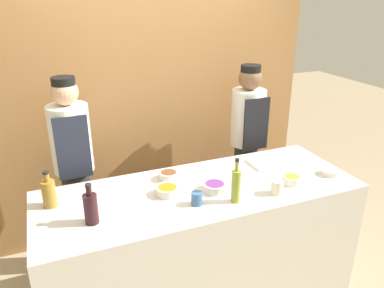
{
  "coord_description": "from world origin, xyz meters",
  "views": [
    {
      "loc": [
        -0.94,
        -2.14,
        2.25
      ],
      "look_at": [
        0.0,
        0.17,
        1.24
      ],
      "focal_mm": 35.0,
      "sensor_mm": 36.0,
      "label": 1
    }
  ],
  "objects": [
    {
      "name": "sauce_bowl_yellow",
      "position": [
        0.64,
        -0.18,
        0.99
      ],
      "size": [
        0.13,
        0.13,
        0.06
      ],
      "color": "silver",
      "rests_on": "counter"
    },
    {
      "name": "sauce_bowl_brown",
      "position": [
        -0.16,
        0.23,
        0.99
      ],
      "size": [
        0.14,
        0.14,
        0.06
      ],
      "color": "silver",
      "rests_on": "counter"
    },
    {
      "name": "bottle_wine",
      "position": [
        -0.78,
        -0.14,
        1.06
      ],
      "size": [
        0.09,
        0.09,
        0.26
      ],
      "color": "black",
      "rests_on": "counter"
    },
    {
      "name": "sauce_bowl_white",
      "position": [
        1.0,
        -0.17,
        0.98
      ],
      "size": [
        0.13,
        0.13,
        0.04
      ],
      "color": "silver",
      "rests_on": "counter"
    },
    {
      "name": "cabinet_wall",
      "position": [
        0.0,
        1.18,
        1.2
      ],
      "size": [
        3.07,
        0.18,
        2.4
      ],
      "color": "olive",
      "rests_on": "ground_plane"
    },
    {
      "name": "cutting_board",
      "position": [
        0.67,
        0.18,
        0.97
      ],
      "size": [
        0.29,
        0.23,
        0.02
      ],
      "color": "white",
      "rests_on": "counter"
    },
    {
      "name": "cup_blue",
      "position": [
        -0.11,
        -0.18,
        1.0
      ],
      "size": [
        0.07,
        0.07,
        0.09
      ],
      "color": "#386093",
      "rests_on": "counter"
    },
    {
      "name": "counter",
      "position": [
        0.0,
        0.0,
        0.48
      ],
      "size": [
        2.29,
        0.84,
        0.96
      ],
      "color": "beige",
      "rests_on": "ground_plane"
    },
    {
      "name": "bottle_vinegar",
      "position": [
        -1.0,
        0.16,
        1.06
      ],
      "size": [
        0.09,
        0.09,
        0.25
      ],
      "color": "olive",
      "rests_on": "counter"
    },
    {
      "name": "cup_cream",
      "position": [
        0.46,
        -0.26,
        1.01
      ],
      "size": [
        0.08,
        0.08,
        0.1
      ],
      "color": "silver",
      "rests_on": "counter"
    },
    {
      "name": "chef_right",
      "position": [
        0.79,
        0.73,
        0.92
      ],
      "size": [
        0.31,
        0.31,
        1.66
      ],
      "color": "#28282D",
      "rests_on": "ground_plane"
    },
    {
      "name": "sauce_bowl_purple",
      "position": [
        0.08,
        -0.06,
        0.99
      ],
      "size": [
        0.17,
        0.17,
        0.06
      ],
      "color": "silver",
      "rests_on": "counter"
    },
    {
      "name": "bottle_oil",
      "position": [
        0.14,
        -0.24,
        1.08
      ],
      "size": [
        0.06,
        0.06,
        0.31
      ],
      "color": "olive",
      "rests_on": "counter"
    },
    {
      "name": "sauce_bowl_orange",
      "position": [
        -0.25,
        0.01,
        0.99
      ],
      "size": [
        0.16,
        0.16,
        0.06
      ],
      "color": "silver",
      "rests_on": "counter"
    },
    {
      "name": "chef_left",
      "position": [
        -0.79,
        0.73,
        0.92
      ],
      "size": [
        0.31,
        0.31,
        1.68
      ],
      "color": "#28282D",
      "rests_on": "ground_plane"
    }
  ]
}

